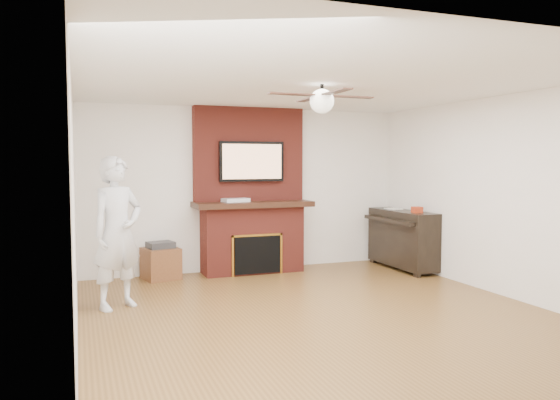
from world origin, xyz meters
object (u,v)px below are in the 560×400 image
object	(u,v)px
fireplace	(251,207)
side_table	(161,262)
piano	(402,238)
person	(117,233)

from	to	relation	value
fireplace	side_table	distance (m)	1.57
side_table	piano	bearing A→B (deg)	-21.95
fireplace	piano	distance (m)	2.41
person	piano	size ratio (longest dim) A/B	1.24
fireplace	side_table	world-z (taller)	fireplace
side_table	piano	size ratio (longest dim) A/B	0.40
person	side_table	world-z (taller)	person
side_table	piano	xyz separation A→B (m)	(3.65, -0.56, 0.24)
fireplace	piano	xyz separation A→B (m)	(2.28, -0.63, -0.50)
piano	side_table	bearing A→B (deg)	170.94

